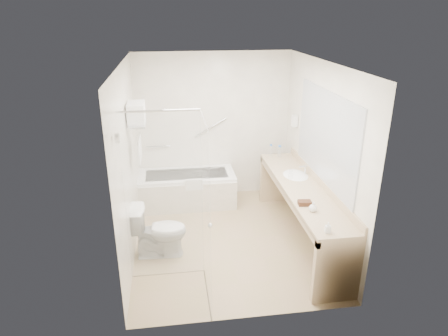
{
  "coord_description": "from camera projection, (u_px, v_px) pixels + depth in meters",
  "views": [
    {
      "loc": [
        -0.74,
        -4.95,
        3.11
      ],
      "look_at": [
        0.0,
        0.3,
        1.0
      ],
      "focal_mm": 32.0,
      "sensor_mm": 36.0,
      "label": 1
    }
  ],
  "objects": [
    {
      "name": "soap_bottle_a",
      "position": [
        328.0,
        230.0,
        4.33
      ],
      "size": [
        0.07,
        0.13,
        0.06
      ],
      "primitive_type": "imported",
      "rotation": [
        0.0,
        0.0,
        -0.11
      ],
      "color": "silver",
      "rests_on": "vanity_counter"
    },
    {
      "name": "shower_enclosure",
      "position": [
        184.0,
        205.0,
        4.48
      ],
      "size": [
        0.96,
        0.91,
        2.11
      ],
      "color": "silver",
      "rests_on": "floor"
    },
    {
      "name": "wall_front",
      "position": [
        251.0,
        216.0,
        3.87
      ],
      "size": [
        2.6,
        0.1,
        2.5
      ],
      "primitive_type": "cube",
      "color": "white",
      "rests_on": "ground"
    },
    {
      "name": "grab_bar_long",
      "position": [
        211.0,
        127.0,
        6.77
      ],
      "size": [
        0.53,
        0.03,
        0.33
      ],
      "primitive_type": "cylinder",
      "rotation": [
        0.0,
        1.05,
        0.0
      ],
      "color": "silver",
      "rests_on": "wall_back"
    },
    {
      "name": "water_bottle_mid",
      "position": [
        279.0,
        151.0,
        6.6
      ],
      "size": [
        0.06,
        0.06,
        0.18
      ],
      "rotation": [
        0.0,
        0.0,
        -0.2
      ],
      "color": "silver",
      "rests_on": "vanity_counter"
    },
    {
      "name": "amenity_basket",
      "position": [
        305.0,
        203.0,
        4.95
      ],
      "size": [
        0.17,
        0.12,
        0.05
      ],
      "primitive_type": "cube",
      "rotation": [
        0.0,
        0.0,
        -0.1
      ],
      "color": "#442918",
      "rests_on": "vanity_counter"
    },
    {
      "name": "drinking_glass_far",
      "position": [
        291.0,
        173.0,
        5.84
      ],
      "size": [
        0.08,
        0.08,
        0.08
      ],
      "primitive_type": "cylinder",
      "rotation": [
        0.0,
        0.0,
        0.33
      ],
      "color": "silver",
      "rests_on": "vanity_counter"
    },
    {
      "name": "hairdryer_unit",
      "position": [
        295.0,
        121.0,
        6.39
      ],
      "size": [
        0.08,
        0.1,
        0.18
      ],
      "primitive_type": "cube",
      "color": "silver",
      "rests_on": "wall_right"
    },
    {
      "name": "sink",
      "position": [
        295.0,
        177.0,
        5.87
      ],
      "size": [
        0.4,
        0.52,
        0.14
      ],
      "primitive_type": "ellipsoid",
      "color": "white",
      "rests_on": "vanity_counter"
    },
    {
      "name": "towel_shelf",
      "position": [
        137.0,
        119.0,
        5.33
      ],
      "size": [
        0.24,
        0.55,
        0.81
      ],
      "color": "silver",
      "rests_on": "wall_left"
    },
    {
      "name": "water_bottle_left",
      "position": [
        271.0,
        151.0,
        6.58
      ],
      "size": [
        0.06,
        0.06,
        0.21
      ],
      "rotation": [
        0.0,
        0.0,
        -0.39
      ],
      "color": "silver",
      "rests_on": "vanity_counter"
    },
    {
      "name": "wall_left",
      "position": [
        128.0,
        164.0,
        5.17
      ],
      "size": [
        0.1,
        3.2,
        2.5
      ],
      "primitive_type": "cube",
      "color": "white",
      "rests_on": "ground"
    },
    {
      "name": "wall_back",
      "position": [
        213.0,
        127.0,
        6.81
      ],
      "size": [
        2.6,
        0.1,
        2.5
      ],
      "primitive_type": "cube",
      "color": "white",
      "rests_on": "ground"
    },
    {
      "name": "ceiling",
      "position": [
        227.0,
        63.0,
        4.88
      ],
      "size": [
        2.6,
        3.2,
        0.1
      ],
      "primitive_type": "cube",
      "color": "silver",
      "rests_on": "wall_back"
    },
    {
      "name": "bathtub",
      "position": [
        187.0,
        189.0,
        6.78
      ],
      "size": [
        1.6,
        0.73,
        0.59
      ],
      "color": "white",
      "rests_on": "floor"
    },
    {
      "name": "toilet",
      "position": [
        159.0,
        231.0,
        5.33
      ],
      "size": [
        0.75,
        0.44,
        0.72
      ],
      "primitive_type": "imported",
      "rotation": [
        0.0,
        0.0,
        1.52
      ],
      "color": "white",
      "rests_on": "floor"
    },
    {
      "name": "floor",
      "position": [
        227.0,
        239.0,
        5.8
      ],
      "size": [
        3.2,
        3.2,
        0.0
      ],
      "primitive_type": "plane",
      "color": "tan",
      "rests_on": "ground"
    },
    {
      "name": "grab_bar_short",
      "position": [
        158.0,
        146.0,
        6.76
      ],
      "size": [
        0.4,
        0.03,
        0.03
      ],
      "primitive_type": "cylinder",
      "rotation": [
        0.0,
        1.57,
        0.0
      ],
      "color": "silver",
      "rests_on": "wall_back"
    },
    {
      "name": "drinking_glass_near",
      "position": [
        291.0,
        176.0,
        5.7
      ],
      "size": [
        0.08,
        0.08,
        0.09
      ],
      "primitive_type": "cylinder",
      "rotation": [
        0.0,
        0.0,
        0.16
      ],
      "color": "silver",
      "rests_on": "vanity_counter"
    },
    {
      "name": "faucet",
      "position": [
        305.0,
        169.0,
        5.84
      ],
      "size": [
        0.03,
        0.03,
        0.14
      ],
      "primitive_type": "cylinder",
      "color": "silver",
      "rests_on": "vanity_counter"
    },
    {
      "name": "vanity_counter",
      "position": [
        301.0,
        200.0,
        5.56
      ],
      "size": [
        0.55,
        2.7,
        0.95
      ],
      "color": "tan",
      "rests_on": "floor"
    },
    {
      "name": "mirror",
      "position": [
        325.0,
        137.0,
        5.26
      ],
      "size": [
        0.02,
        2.0,
        1.2
      ],
      "primitive_type": "cube",
      "color": "#AFB3BB",
      "rests_on": "wall_right"
    },
    {
      "name": "soap_bottle_b",
      "position": [
        313.0,
        208.0,
        4.78
      ],
      "size": [
        0.13,
        0.15,
        0.1
      ],
      "primitive_type": "imported",
      "rotation": [
        0.0,
        0.0,
        0.35
      ],
      "color": "silver",
      "rests_on": "vanity_counter"
    },
    {
      "name": "wall_right",
      "position": [
        320.0,
        154.0,
        5.51
      ],
      "size": [
        0.1,
        3.2,
        2.5
      ],
      "primitive_type": "cube",
      "color": "white",
      "rests_on": "ground"
    },
    {
      "name": "water_bottle_right",
      "position": [
        280.0,
        152.0,
        6.52
      ],
      "size": [
        0.06,
        0.06,
        0.21
      ],
      "rotation": [
        0.0,
        0.0,
        -0.13
      ],
      "color": "silver",
      "rests_on": "vanity_counter"
    }
  ]
}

